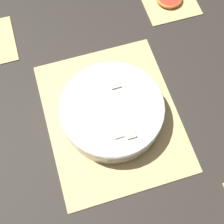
{
  "coord_description": "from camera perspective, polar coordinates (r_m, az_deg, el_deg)",
  "views": [
    {
      "loc": [
        -0.31,
        0.09,
        0.77
      ],
      "look_at": [
        0.0,
        0.0,
        0.03
      ],
      "focal_mm": 50.0,
      "sensor_mm": 36.0,
      "label": 1
    }
  ],
  "objects": [
    {
      "name": "coaster_mat_near_right",
      "position": [
        1.08,
        10.34,
        19.49
      ],
      "size": [
        0.17,
        0.17,
        0.01
      ],
      "color": "#D6B775",
      "rests_on": "ground_plane"
    },
    {
      "name": "fruit_salad_bowl",
      "position": [
        0.8,
        -0.02,
        0.34
      ],
      "size": [
        0.27,
        0.27,
        0.07
      ],
      "color": "silver",
      "rests_on": "bamboo_mat_center"
    },
    {
      "name": "ground_plane",
      "position": [
        0.84,
        0.0,
        -0.83
      ],
      "size": [
        6.0,
        6.0,
        0.0
      ],
      "primitive_type": "plane",
      "color": "#2D2823"
    },
    {
      "name": "bamboo_mat_center",
      "position": [
        0.84,
        0.0,
        -0.75
      ],
      "size": [
        0.42,
        0.35,
        0.01
      ],
      "color": "#D6B775",
      "rests_on": "ground_plane"
    }
  ]
}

